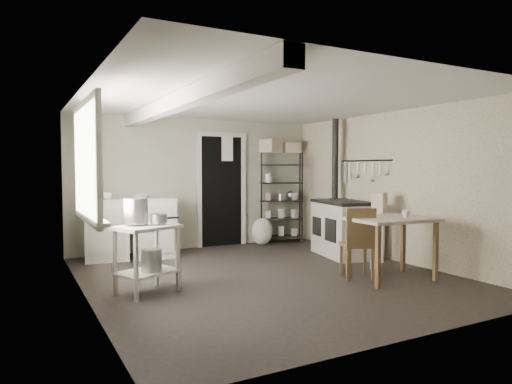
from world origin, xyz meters
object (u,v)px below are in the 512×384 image
chair (357,240)px  prep_table (147,258)px  shelf_rack (281,193)px  work_table (392,250)px  stove (343,229)px  base_cabinets (131,229)px  flour_sack (262,232)px  stockpot (136,211)px

chair → prep_table: bearing=-167.8°
shelf_rack → work_table: bearing=-70.6°
shelf_rack → stove: bearing=-60.0°
base_cabinets → flour_sack: size_ratio=2.92×
stockpot → work_table: stockpot is taller
work_table → stockpot: bearing=163.4°
stockpot → base_cabinets: (0.42, 2.08, -0.48)m
stockpot → stove: (3.48, 0.64, -0.50)m
base_cabinets → stove: base_cabinets is taller
chair → base_cabinets: bearing=154.5°
prep_table → stove: size_ratio=0.68×
shelf_rack → chair: (-0.62, -2.92, -0.46)m
work_table → flour_sack: (-0.18, 3.10, -0.14)m
shelf_rack → work_table: (-0.30, -3.21, -0.57)m
shelf_rack → stove: 1.75m
base_cabinets → work_table: (2.62, -2.98, -0.08)m
base_cabinets → chair: chair is taller
stove → chair: bearing=-110.6°
flour_sack → work_table: bearing=-86.7°
stove → flour_sack: stove is taller
stockpot → shelf_rack: shelf_rack is taller
prep_table → base_cabinets: bearing=81.7°
chair → work_table: bearing=-18.3°
stockpot → shelf_rack: bearing=34.7°
work_table → chair: 0.45m
stove → stockpot: bearing=-158.4°
base_cabinets → work_table: base_cabinets is taller
base_cabinets → stove: bearing=-15.2°
prep_table → stove: (3.38, 0.70, 0.04)m
work_table → flour_sack: bearing=93.3°
work_table → stove: bearing=73.7°
shelf_rack → stove: (0.15, -1.67, -0.51)m
base_cabinets → stove: size_ratio=1.27×
stockpot → work_table: bearing=-16.6°
chair → flour_sack: chair is taller
stockpot → base_cabinets: bearing=78.7°
stove → work_table: 1.60m
shelf_rack → flour_sack: 0.86m
prep_table → flour_sack: size_ratio=1.57×
base_cabinets → chair: (2.29, -2.69, 0.02)m
prep_table → stockpot: (-0.11, 0.06, 0.54)m
chair → flour_sack: bearing=111.1°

